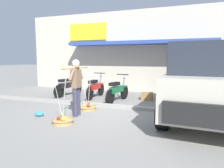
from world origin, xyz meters
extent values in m
plane|color=gray|center=(0.00, 0.00, 0.00)|extent=(90.00, 90.00, 0.00)
cube|color=gray|center=(0.00, 0.70, 0.05)|extent=(20.00, 0.24, 0.10)
cylinder|color=#38384C|center=(-0.52, -0.62, 0.43)|extent=(0.15, 0.15, 0.86)
cylinder|color=#38384C|center=(-0.51, -0.80, 0.43)|extent=(0.15, 0.15, 0.86)
cube|color=#84664C|center=(-0.51, -0.71, 1.13)|extent=(0.21, 0.35, 0.54)
sphere|color=tan|center=(-0.51, -0.71, 1.53)|extent=(0.21, 0.21, 0.21)
sphere|color=silver|center=(-0.51, -0.71, 1.58)|extent=(0.22, 0.22, 0.22)
cylinder|color=#84664C|center=(-0.52, -0.47, 1.30)|extent=(0.10, 0.34, 0.43)
cylinder|color=#84664C|center=(-0.51, -0.95, 1.30)|extent=(0.10, 0.34, 0.43)
cylinder|color=tan|center=(-0.51, -0.71, 1.45)|extent=(0.10, 1.59, 0.04)
cylinder|color=tan|center=(-0.54, 0.09, 0.04)|extent=(0.54, 0.54, 0.09)
torus|color=olive|center=(-0.54, 0.09, 0.10)|extent=(0.59, 0.59, 0.05)
sphere|color=red|center=(-0.55, 0.10, 0.14)|extent=(0.09, 0.09, 0.09)
sphere|color=yellow|center=(-0.69, 0.09, 0.14)|extent=(0.10, 0.10, 0.10)
sphere|color=#B3211C|center=(-0.49, 0.05, 0.13)|extent=(0.09, 0.09, 0.09)
sphere|color=#6FAD42|center=(-0.48, 0.19, 0.14)|extent=(0.10, 0.10, 0.10)
sphere|color=red|center=(-0.59, 0.20, 0.19)|extent=(0.09, 0.09, 0.09)
cylinder|color=silver|center=(-0.54, 0.21, 0.77)|extent=(0.01, 0.26, 1.36)
cylinder|color=silver|center=(-0.65, 0.02, 0.77)|extent=(0.23, 0.14, 1.36)
cylinder|color=silver|center=(-0.44, 0.02, 0.77)|extent=(0.23, 0.14, 1.36)
cylinder|color=tan|center=(-0.49, -1.50, 0.04)|extent=(0.54, 0.54, 0.09)
torus|color=olive|center=(-0.49, -1.50, 0.10)|extent=(0.59, 0.59, 0.05)
sphere|color=gold|center=(-0.42, -1.57, 0.14)|extent=(0.10, 0.10, 0.10)
sphere|color=red|center=(-0.60, -1.54, 0.14)|extent=(0.10, 0.10, 0.10)
sphere|color=yellow|center=(-0.52, -1.39, 0.13)|extent=(0.08, 0.08, 0.08)
sphere|color=#649B3B|center=(-0.49, -1.50, 0.13)|extent=(0.08, 0.08, 0.08)
sphere|color=#6BA53F|center=(-0.48, -1.55, 0.14)|extent=(0.09, 0.09, 0.09)
sphere|color=gold|center=(-0.58, -1.39, 0.20)|extent=(0.10, 0.10, 0.10)
cylinder|color=silver|center=(-0.49, -1.37, 0.77)|extent=(0.01, 0.26, 1.36)
cylinder|color=silver|center=(-0.59, -1.56, 0.77)|extent=(0.23, 0.14, 1.36)
cylinder|color=silver|center=(-0.38, -1.56, 0.77)|extent=(0.23, 0.14, 1.36)
cylinder|color=black|center=(-2.48, 2.79, 0.29)|extent=(0.19, 0.58, 0.58)
cylinder|color=black|center=(-2.72, 1.58, 0.29)|extent=(0.19, 0.58, 0.58)
cube|color=black|center=(-2.48, 2.79, 0.55)|extent=(0.19, 0.30, 0.06)
cube|color=black|center=(-2.62, 2.09, 0.51)|extent=(0.37, 0.92, 0.24)
cube|color=black|center=(-2.65, 1.91, 0.75)|extent=(0.32, 0.59, 0.12)
cylinder|color=slate|center=(-2.50, 2.70, 0.68)|extent=(0.11, 0.30, 0.76)
cylinder|color=black|center=(-2.52, 2.62, 1.07)|extent=(0.54, 0.14, 0.04)
sphere|color=silver|center=(-2.49, 2.77, 0.93)|extent=(0.11, 0.11, 0.11)
cylinder|color=black|center=(-1.21, 2.80, 0.29)|extent=(0.09, 0.58, 0.58)
cylinder|color=black|center=(-1.19, 1.56, 0.29)|extent=(0.09, 0.58, 0.58)
cube|color=red|center=(-1.21, 2.80, 0.55)|extent=(0.15, 0.28, 0.06)
cube|color=red|center=(-1.20, 2.08, 0.51)|extent=(0.22, 0.90, 0.24)
cube|color=black|center=(-1.20, 1.90, 0.75)|extent=(0.23, 0.56, 0.12)
cylinder|color=slate|center=(-1.21, 2.70, 0.68)|extent=(0.07, 0.30, 0.76)
cylinder|color=black|center=(-1.21, 2.62, 1.07)|extent=(0.54, 0.05, 0.04)
sphere|color=silver|center=(-1.21, 2.78, 0.93)|extent=(0.11, 0.11, 0.11)
cylinder|color=black|center=(0.08, 2.34, 0.29)|extent=(0.17, 0.59, 0.58)
cylinder|color=black|center=(-0.12, 1.12, 0.29)|extent=(0.17, 0.59, 0.58)
cube|color=#19663D|center=(0.08, 2.34, 0.55)|extent=(0.18, 0.30, 0.06)
cube|color=#19663D|center=(-0.04, 1.63, 0.51)|extent=(0.34, 0.92, 0.24)
cube|color=black|center=(-0.07, 1.45, 0.75)|extent=(0.31, 0.59, 0.12)
cylinder|color=slate|center=(0.06, 2.24, 0.68)|extent=(0.11, 0.30, 0.76)
cylinder|color=black|center=(0.05, 2.17, 1.07)|extent=(0.54, 0.12, 0.04)
sphere|color=silver|center=(0.07, 2.32, 0.93)|extent=(0.11, 0.11, 0.11)
cube|color=beige|center=(3.10, 0.37, 0.86)|extent=(2.18, 4.80, 0.96)
cube|color=#282D38|center=(3.11, 0.52, 1.72)|extent=(1.92, 3.76, 0.76)
cube|color=black|center=(2.95, -2.04, 0.68)|extent=(1.62, 0.20, 0.44)
cylinder|color=black|center=(2.06, -1.03, 0.38)|extent=(0.30, 0.77, 0.76)
cylinder|color=black|center=(2.24, 1.88, 0.38)|extent=(0.30, 0.77, 0.76)
cube|color=silver|center=(2.96, -2.00, 0.50)|extent=(0.44, 0.04, 0.12)
cube|color=beige|center=(0.25, 6.94, 2.10)|extent=(13.00, 5.00, 4.20)
cube|color=#334CA3|center=(0.25, 3.94, 2.50)|extent=(7.15, 1.00, 0.16)
cube|color=yellow|center=(-2.68, 4.39, 3.20)|extent=(2.20, 0.08, 0.90)
cube|color=black|center=(2.20, 4.42, 1.00)|extent=(1.10, 0.06, 2.00)
ellipsoid|color=#3393D1|center=(-1.56, -1.13, 0.07)|extent=(0.28, 0.22, 0.14)
cube|color=olive|center=(1.03, 2.47, 0.16)|extent=(0.44, 0.36, 0.32)
camera|label=1|loc=(2.58, -6.06, 1.71)|focal=33.05mm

